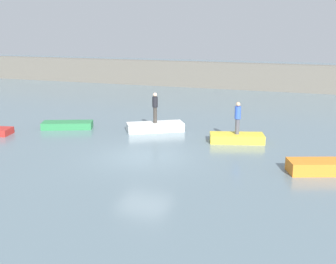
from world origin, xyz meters
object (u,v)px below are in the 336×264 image
rowboat_green (67,125)px  rowboat_orange (331,167)px  person_dark_shirt (155,106)px  rowboat_yellow (237,138)px  person_blue_shirt (238,116)px  rowboat_white (155,127)px

rowboat_green → rowboat_orange: (14.93, -3.28, 0.07)m
person_dark_shirt → rowboat_orange: bearing=-24.7°
rowboat_yellow → rowboat_orange: size_ratio=0.79×
rowboat_yellow → person_dark_shirt: person_dark_shirt is taller
person_blue_shirt → rowboat_orange: bearing=-37.3°
rowboat_yellow → person_blue_shirt: person_blue_shirt is taller
rowboat_white → rowboat_orange: 10.66m
rowboat_white → rowboat_yellow: bearing=-42.0°
rowboat_green → rowboat_yellow: rowboat_yellow is taller
rowboat_white → person_blue_shirt: size_ratio=1.92×
rowboat_green → rowboat_yellow: bearing=-20.7°
rowboat_orange → person_blue_shirt: bearing=122.0°
rowboat_white → person_dark_shirt: bearing=-107.9°
rowboat_orange → rowboat_white: bearing=134.7°
rowboat_white → rowboat_orange: (9.69, -4.45, 0.03)m
person_blue_shirt → rowboat_green: bearing=-178.4°
rowboat_green → rowboat_white: 5.37m
rowboat_green → person_dark_shirt: 5.53m
rowboat_orange → person_blue_shirt: size_ratio=2.09×
person_blue_shirt → rowboat_yellow: bearing=180.0°
rowboat_green → rowboat_yellow: size_ratio=1.05×
rowboat_yellow → rowboat_green: bearing=165.2°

